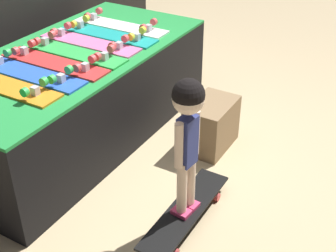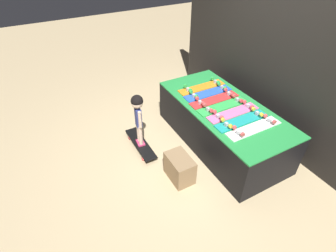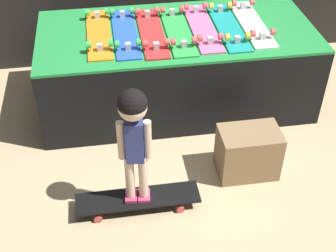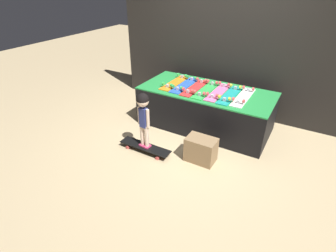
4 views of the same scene
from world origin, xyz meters
name	(u,v)px [view 1 (image 1 of 4)]	position (x,y,z in m)	size (l,w,h in m)	color
ground_plane	(141,154)	(0.00, 0.00, 0.00)	(16.00, 16.00, 0.00)	tan
display_rack	(76,95)	(0.00, 0.55, 0.33)	(2.13, 0.99, 0.66)	black
skateboard_orange_on_rack	(3,84)	(-0.59, 0.57, 0.67)	(0.18, 0.79, 0.09)	orange
skateboard_blue_on_rack	(30,72)	(-0.40, 0.55, 0.67)	(0.18, 0.79, 0.09)	blue
skateboard_red_on_rack	(54,62)	(-0.20, 0.53, 0.67)	(0.18, 0.79, 0.09)	red
skateboard_green_on_rack	(74,52)	(0.00, 0.52, 0.67)	(0.18, 0.79, 0.09)	green
skateboard_pink_on_rack	(90,42)	(0.20, 0.55, 0.67)	(0.18, 0.79, 0.09)	pink
skateboard_teal_on_rack	(108,33)	(0.40, 0.53, 0.67)	(0.18, 0.79, 0.09)	teal
skateboard_white_on_rack	(120,25)	(0.59, 0.55, 0.67)	(0.18, 0.79, 0.09)	white
skateboard_on_floor	(185,212)	(-0.44, -0.59, 0.07)	(0.80, 0.19, 0.09)	black
child	(188,124)	(-0.44, -0.59, 0.68)	(0.20, 0.17, 0.83)	#E03D6B
storage_box	(211,125)	(0.35, -0.38, 0.18)	(0.41, 0.27, 0.35)	#8E704C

